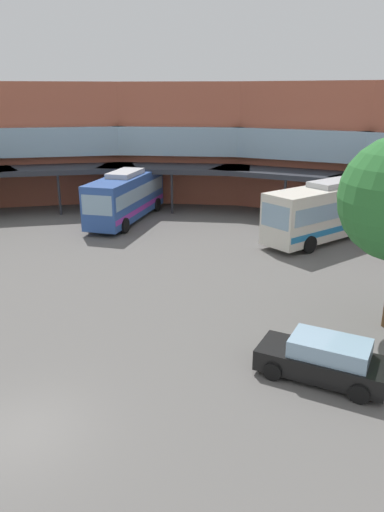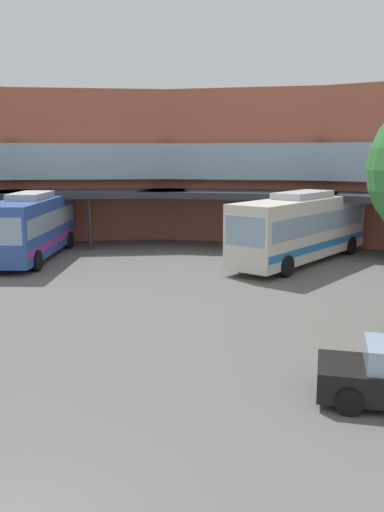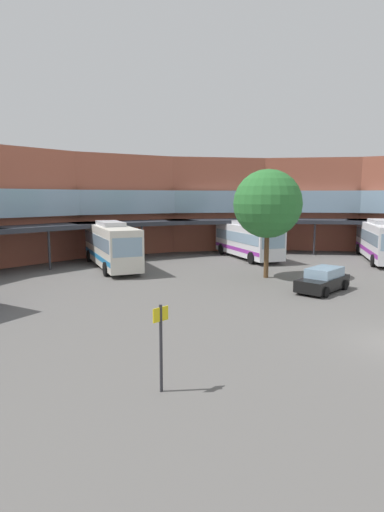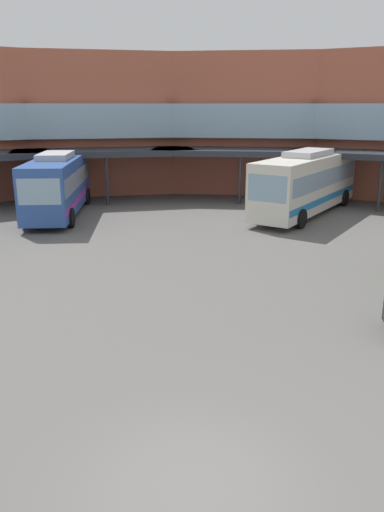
% 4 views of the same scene
% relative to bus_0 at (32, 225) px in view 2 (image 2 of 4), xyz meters
% --- Properties ---
extents(station_building, '(72.91, 32.70, 10.35)m').
position_rel_bus_0_xyz_m(station_building, '(14.64, 4.48, 3.25)').
color(station_building, '#AD5942').
rests_on(station_building, ground).
extents(bus_0, '(5.92, 10.43, 3.84)m').
position_rel_bus_0_xyz_m(bus_0, '(0.00, 0.00, 0.00)').
color(bus_0, '#2D519E').
rests_on(bus_0, ground).
extents(bus_1, '(5.80, 11.92, 3.97)m').
position_rel_bus_0_xyz_m(bus_1, '(14.72, 4.75, 0.06)').
color(bus_1, silver).
rests_on(bus_1, ground).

